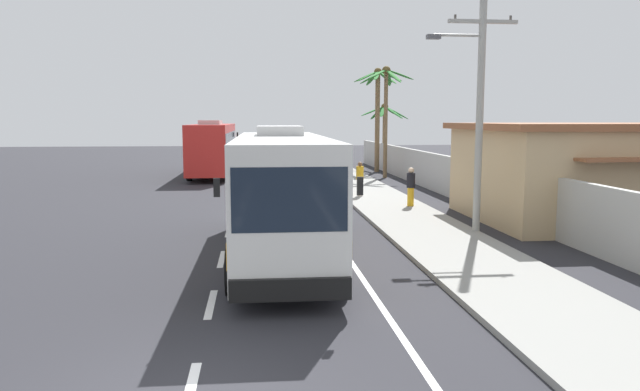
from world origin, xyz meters
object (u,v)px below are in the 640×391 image
at_px(pedestrian_near_kerb, 411,186).
at_px(pedestrian_midwalk, 360,178).
at_px(motorcycle_beside_bus, 316,192).
at_px(roadside_building, 614,171).
at_px(utility_pole_mid, 478,99).
at_px(palm_third, 386,96).
at_px(palm_second, 378,101).
at_px(coach_bus_far_lane, 213,147).
at_px(coach_bus_foreground, 281,189).
at_px(palm_nearest, 385,120).

bearing_deg(pedestrian_near_kerb, pedestrian_midwalk, 90.57).
height_order(motorcycle_beside_bus, roadside_building, roadside_building).
xyz_separation_m(utility_pole_mid, palm_third, (1.25, 19.63, 0.82)).
xyz_separation_m(pedestrian_near_kerb, palm_second, (2.27, 18.28, 4.19)).
xyz_separation_m(coach_bus_far_lane, pedestrian_near_kerb, (9.55, -16.81, -0.96)).
xyz_separation_m(pedestrian_midwalk, palm_third, (3.52, 10.36, 4.32)).
distance_m(coach_bus_far_lane, roadside_building, 26.20).
bearing_deg(motorcycle_beside_bus, pedestrian_near_kerb, -17.77).
distance_m(coach_bus_foreground, palm_nearest, 30.74).
height_order(pedestrian_near_kerb, palm_third, palm_third).
distance_m(utility_pole_mid, palm_third, 19.69).
distance_m(palm_third, roadside_building, 18.35).
relative_size(coach_bus_foreground, palm_second, 1.47).
bearing_deg(coach_bus_far_lane, palm_third, -14.73).
height_order(coach_bus_far_lane, roadside_building, coach_bus_far_lane).
height_order(motorcycle_beside_bus, pedestrian_midwalk, pedestrian_midwalk).
relative_size(pedestrian_midwalk, roadside_building, 0.15).
height_order(pedestrian_near_kerb, utility_pole_mid, utility_pole_mid).
xyz_separation_m(coach_bus_far_lane, pedestrian_midwalk, (7.93, -13.37, -0.96)).
xyz_separation_m(utility_pole_mid, palm_second, (1.61, 24.12, 0.69)).
height_order(palm_nearest, palm_third, palm_third).
distance_m(motorcycle_beside_bus, utility_pole_mid, 9.32).
xyz_separation_m(palm_nearest, palm_second, (-1.20, -2.83, 1.44)).
bearing_deg(motorcycle_beside_bus, utility_pole_mid, -56.95).
distance_m(pedestrian_near_kerb, pedestrian_midwalk, 3.80).
bearing_deg(pedestrian_midwalk, palm_second, 151.89).
xyz_separation_m(pedestrian_midwalk, palm_nearest, (5.08, 17.68, 2.75)).
bearing_deg(coach_bus_foreground, palm_nearest, 72.21).
height_order(coach_bus_foreground, palm_nearest, palm_nearest).
xyz_separation_m(coach_bus_far_lane, palm_second, (11.82, 1.48, 3.23)).
relative_size(palm_nearest, palm_third, 0.70).
xyz_separation_m(coach_bus_foreground, roadside_building, (12.94, 4.63, -0.03)).
distance_m(coach_bus_far_lane, motorcycle_beside_bus, 16.55).
bearing_deg(pedestrian_near_kerb, utility_pole_mid, -108.34).
relative_size(pedestrian_near_kerb, roadside_building, 0.15).
bearing_deg(utility_pole_mid, palm_third, 86.35).
distance_m(coach_bus_foreground, pedestrian_near_kerb, 10.07).
bearing_deg(palm_second, utility_pole_mid, -93.83).
bearing_deg(pedestrian_near_kerb, palm_second, 58.25).
distance_m(coach_bus_foreground, utility_pole_mid, 7.42).
relative_size(coach_bus_far_lane, motorcycle_beside_bus, 6.31).
relative_size(coach_bus_foreground, pedestrian_midwalk, 6.64).
bearing_deg(coach_bus_far_lane, pedestrian_midwalk, -59.33).
height_order(pedestrian_near_kerb, palm_nearest, palm_nearest).
bearing_deg(coach_bus_far_lane, palm_nearest, 18.31).
height_order(utility_pole_mid, palm_second, utility_pole_mid).
xyz_separation_m(pedestrian_near_kerb, pedestrian_midwalk, (-1.62, 3.43, 0.00)).
relative_size(pedestrian_midwalk, palm_nearest, 0.33).
height_order(motorcycle_beside_bus, pedestrian_near_kerb, pedestrian_near_kerb).
xyz_separation_m(pedestrian_near_kerb, palm_third, (1.90, 13.80, 4.33)).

